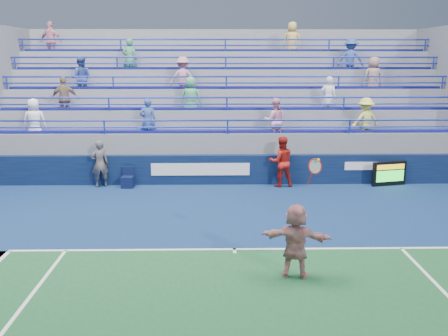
{
  "coord_description": "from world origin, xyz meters",
  "views": [
    {
      "loc": [
        -0.47,
        -11.44,
        4.6
      ],
      "look_at": [
        -0.21,
        2.5,
        1.5
      ],
      "focal_mm": 40.0,
      "sensor_mm": 36.0,
      "label": 1
    }
  ],
  "objects_px": {
    "tennis_player": "(296,241)",
    "judge_chair": "(128,181)",
    "line_judge": "(100,164)",
    "ball_girl": "(281,162)",
    "serve_speed_board": "(389,174)"
  },
  "relations": [
    {
      "from": "tennis_player",
      "to": "line_judge",
      "type": "relative_size",
      "value": 1.51
    },
    {
      "from": "tennis_player",
      "to": "judge_chair",
      "type": "bearing_deg",
      "value": 122.74
    },
    {
      "from": "tennis_player",
      "to": "ball_girl",
      "type": "distance_m",
      "value": 7.66
    },
    {
      "from": "tennis_player",
      "to": "ball_girl",
      "type": "xyz_separation_m",
      "value": [
        0.69,
        7.63,
        0.11
      ]
    },
    {
      "from": "ball_girl",
      "to": "tennis_player",
      "type": "bearing_deg",
      "value": 78.25
    },
    {
      "from": "line_judge",
      "to": "ball_girl",
      "type": "relative_size",
      "value": 0.93
    },
    {
      "from": "serve_speed_board",
      "to": "judge_chair",
      "type": "xyz_separation_m",
      "value": [
        -9.5,
        -0.11,
        -0.21
      ]
    },
    {
      "from": "serve_speed_board",
      "to": "ball_girl",
      "type": "height_order",
      "value": "ball_girl"
    },
    {
      "from": "serve_speed_board",
      "to": "line_judge",
      "type": "bearing_deg",
      "value": 179.86
    },
    {
      "from": "judge_chair",
      "to": "ball_girl",
      "type": "bearing_deg",
      "value": 0.88
    },
    {
      "from": "judge_chair",
      "to": "tennis_player",
      "type": "distance_m",
      "value": 8.98
    },
    {
      "from": "judge_chair",
      "to": "ball_girl",
      "type": "xyz_separation_m",
      "value": [
        5.54,
        0.09,
        0.68
      ]
    },
    {
      "from": "line_judge",
      "to": "tennis_player",
      "type": "bearing_deg",
      "value": 105.82
    },
    {
      "from": "tennis_player",
      "to": "line_judge",
      "type": "distance_m",
      "value": 9.65
    },
    {
      "from": "tennis_player",
      "to": "line_judge",
      "type": "xyz_separation_m",
      "value": [
        -5.85,
        7.68,
        0.05
      ]
    }
  ]
}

